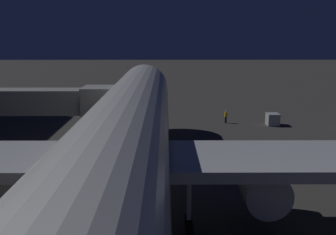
{
  "coord_description": "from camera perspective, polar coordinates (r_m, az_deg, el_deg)",
  "views": [
    {
      "loc": [
        -2.76,
        33.62,
        12.58
      ],
      "look_at": [
        -3.0,
        -8.22,
        3.5
      ],
      "focal_mm": 41.24,
      "sensor_mm": 36.0,
      "label": 1
    }
  ],
  "objects": [
    {
      "name": "ground_plane",
      "position": [
        36.0,
        -4.75,
        -8.25
      ],
      "size": [
        320.0,
        320.0,
        0.0
      ],
      "primitive_type": "plane",
      "color": "#383533"
    },
    {
      "name": "traffic_cone_nose_port",
      "position": [
        53.28,
        -0.92,
        -1.11
      ],
      "size": [
        0.36,
        0.36,
        0.55
      ],
      "primitive_type": "cone",
      "color": "orange",
      "rests_on": "ground_plane"
    },
    {
      "name": "baggage_container_near_belt",
      "position": [
        56.23,
        15.21,
        -0.25
      ],
      "size": [
        1.63,
        1.86,
        1.66
      ],
      "primitive_type": "cube",
      "color": "#B7BABF",
      "rests_on": "ground_plane"
    },
    {
      "name": "airliner_at_gate",
      "position": [
        24.37,
        -6.83,
        -4.26
      ],
      "size": [
        52.89,
        59.78,
        20.72
      ],
      "color": "silver",
      "rests_on": "ground_plane"
    },
    {
      "name": "jet_bridge",
      "position": [
        41.58,
        -18.1,
        2.22
      ],
      "size": [
        17.99,
        3.4,
        7.32
      ],
      "color": "#9E9E99",
      "rests_on": "ground_plane"
    },
    {
      "name": "traffic_cone_nose_starboard",
      "position": [
        53.51,
        -5.64,
        -1.11
      ],
      "size": [
        0.36,
        0.36,
        0.55
      ],
      "primitive_type": "cone",
      "color": "orange",
      "rests_on": "ground_plane"
    },
    {
      "name": "ground_crew_near_nose_gear",
      "position": [
        56.12,
        8.54,
        0.2
      ],
      "size": [
        0.4,
        0.4,
        1.82
      ],
      "color": "black",
      "rests_on": "ground_plane"
    }
  ]
}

